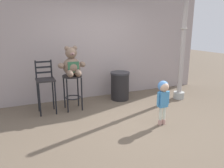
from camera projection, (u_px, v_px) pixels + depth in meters
The scene contains 8 objects.
ground_plane at pixel (130, 123), 4.41m from camera, with size 24.00×24.00×0.00m, color brown.
building_wall at pixel (93, 33), 5.88m from camera, with size 6.49×0.30×3.44m, color #A19392.
bar_stool_with_teddy at pixel (73, 85), 5.04m from camera, with size 0.44×0.44×0.81m.
teddy_bear at pixel (72, 65), 4.90m from camera, with size 0.61×0.55×0.66m.
child_walking at pixel (163, 93), 4.22m from camera, with size 0.28×0.22×0.88m.
trash_bin at pixel (120, 86), 5.80m from camera, with size 0.50×0.50×0.73m.
lamppost at pixel (182, 51), 5.64m from camera, with size 0.28×0.28×3.17m.
bar_chair_empty at pixel (45, 83), 4.82m from camera, with size 0.39×0.39×1.16m.
Camera 1 is at (-1.96, -3.59, 1.86)m, focal length 35.49 mm.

